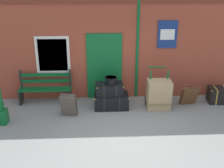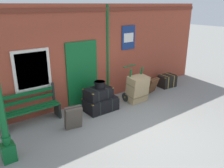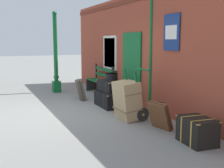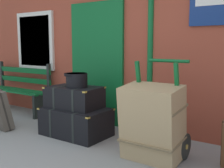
% 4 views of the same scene
% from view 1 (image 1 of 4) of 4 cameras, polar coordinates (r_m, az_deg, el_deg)
% --- Properties ---
extents(ground_plane, '(60.00, 60.00, 0.00)m').
position_cam_1_polar(ground_plane, '(6.99, 2.03, -10.60)').
color(ground_plane, gray).
extents(brick_facade, '(10.40, 0.35, 3.20)m').
position_cam_1_polar(brick_facade, '(8.80, 0.63, 7.34)').
color(brick_facade, '#9E422D').
rests_on(brick_facade, ground).
extents(platform_bench, '(1.60, 0.43, 1.01)m').
position_cam_1_polar(platform_bench, '(8.87, -13.46, -0.95)').
color(platform_bench, '#0F5B28').
rests_on(platform_bench, ground).
extents(steamer_trunk_base, '(1.01, 0.66, 0.43)m').
position_cam_1_polar(steamer_trunk_base, '(8.36, -0.13, -3.46)').
color(steamer_trunk_base, black).
rests_on(steamer_trunk_base, ground).
extents(steamer_trunk_middle, '(0.84, 0.60, 0.33)m').
position_cam_1_polar(steamer_trunk_middle, '(8.25, -0.55, -1.01)').
color(steamer_trunk_middle, black).
rests_on(steamer_trunk_middle, steamer_trunk_base).
extents(round_hatbox, '(0.36, 0.34, 0.21)m').
position_cam_1_polar(round_hatbox, '(8.14, -0.15, 0.81)').
color(round_hatbox, black).
rests_on(round_hatbox, steamer_trunk_middle).
extents(porters_trolley, '(0.71, 0.61, 1.20)m').
position_cam_1_polar(porters_trolley, '(8.49, 9.24, -2.88)').
color(porters_trolley, black).
rests_on(porters_trolley, ground).
extents(large_brown_trunk, '(0.70, 0.53, 0.92)m').
position_cam_1_polar(large_brown_trunk, '(8.26, 9.56, -2.16)').
color(large_brown_trunk, tan).
rests_on(large_brown_trunk, ground).
extents(suitcase_beige, '(0.56, 0.40, 0.60)m').
position_cam_1_polar(suitcase_beige, '(8.81, 15.55, -2.35)').
color(suitcase_beige, brown).
rests_on(suitcase_beige, ground).
extents(suitcase_umber, '(0.49, 0.38, 0.67)m').
position_cam_1_polar(suitcase_umber, '(7.90, -8.87, -4.30)').
color(suitcase_umber, '#51473D').
rests_on(suitcase_umber, ground).
extents(corner_trunk, '(0.73, 0.55, 0.49)m').
position_cam_1_polar(corner_trunk, '(9.31, 21.13, -2.11)').
color(corner_trunk, black).
rests_on(corner_trunk, ground).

